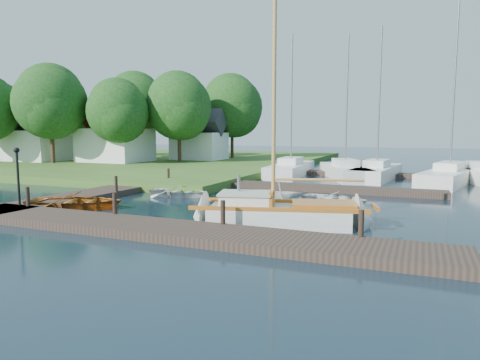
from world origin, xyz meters
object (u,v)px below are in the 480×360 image
at_px(house_b, 38,138).
at_px(tree_2, 118,111).
at_px(mooring_post_0, 28,196).
at_px(mooring_post_3, 361,223).
at_px(marina_boat_3, 450,174).
at_px(mooring_post_1, 115,203).
at_px(dinghy, 75,199).
at_px(house_c, 199,139).
at_px(tree_5, 68,114).
at_px(mooring_post_4, 116,184).
at_px(tender_c, 335,197).
at_px(lamp_post, 18,168).
at_px(mooring_post_2, 223,212).
at_px(tree_1, 51,102).
at_px(mooring_post_5, 168,175).
at_px(tender_a, 180,190).
at_px(tender_b, 281,190).
at_px(marina_boat_2, 377,171).
at_px(sailboat, 283,216).
at_px(tree_7, 232,106).
at_px(marina_boat_0, 291,168).
at_px(house_a, 115,136).
at_px(marina_boat_1, 345,170).
at_px(tree_3, 179,106).
at_px(tree_4, 136,105).

distance_m(house_b, tree_2, 10.30).
height_order(mooring_post_0, mooring_post_3, same).
distance_m(marina_boat_3, house_b, 37.40).
xyz_separation_m(mooring_post_1, house_b, (-25.00, 19.00, 2.07)).
bearing_deg(dinghy, house_c, -5.68).
bearing_deg(tree_5, mooring_post_4, -41.08).
bearing_deg(tender_c, dinghy, 132.32).
bearing_deg(lamp_post, mooring_post_3, 0.00).
height_order(mooring_post_2, tree_1, tree_1).
bearing_deg(house_b, mooring_post_5, -23.20).
bearing_deg(tender_a, house_c, 22.77).
distance_m(mooring_post_1, house_c, 29.22).
bearing_deg(tender_b, tree_5, 45.12).
height_order(mooring_post_1, marina_boat_3, marina_boat_3).
xyz_separation_m(marina_boat_2, marina_boat_3, (4.68, -0.65, 0.01)).
relative_size(sailboat, marina_boat_3, 0.75).
xyz_separation_m(mooring_post_0, mooring_post_2, (9.00, 0.00, 0.00)).
bearing_deg(tree_2, tree_7, 63.43).
height_order(dinghy, tree_7, tree_7).
bearing_deg(marina_boat_0, house_a, 81.50).
relative_size(mooring_post_3, dinghy, 0.20).
bearing_deg(marina_boat_3, tree_1, 106.51).
bearing_deg(house_c, lamp_post, -77.47).
xyz_separation_m(tender_b, house_c, (-15.37, 20.15, 2.03)).
distance_m(marina_boat_1, tree_2, 20.97).
relative_size(dinghy, tender_b, 1.93).
bearing_deg(tree_7, house_b, -143.02).
bearing_deg(mooring_post_4, tree_3, 111.19).
relative_size(sailboat, tender_a, 3.06).
bearing_deg(tree_5, tender_b, -30.12).
bearing_deg(marina_boat_1, lamp_post, 128.74).
bearing_deg(tree_4, tender_a, -48.95).
bearing_deg(tree_1, mooring_post_2, -33.77).
xyz_separation_m(tree_4, tree_5, (-8.00, -2.00, -0.95)).
bearing_deg(house_b, marina_boat_0, 0.86).
relative_size(house_b, tree_2, 0.74).
height_order(house_a, tree_2, tree_2).
bearing_deg(tree_1, tree_2, 18.43).
relative_size(marina_boat_1, marina_boat_3, 0.79).
distance_m(mooring_post_1, tree_7, 32.79).
bearing_deg(house_b, tree_2, 0.28).
relative_size(lamp_post, marina_boat_2, 0.23).
height_order(mooring_post_2, marina_boat_2, marina_boat_2).
relative_size(mooring_post_0, mooring_post_1, 1.00).
xyz_separation_m(tender_a, tree_2, (-13.90, 12.56, 4.92)).
distance_m(house_b, tree_7, 20.32).
xyz_separation_m(tree_1, tree_4, (2.00, 10.00, 0.28)).
distance_m(dinghy, tender_c, 11.82).
xyz_separation_m(mooring_post_4, marina_boat_0, (5.19, 14.39, -0.13)).
bearing_deg(tree_4, marina_boat_2, -16.38).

